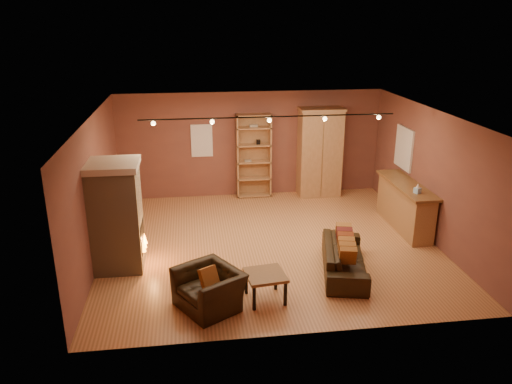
{
  "coord_description": "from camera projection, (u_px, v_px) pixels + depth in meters",
  "views": [
    {
      "loc": [
        -1.6,
        -9.62,
        4.62
      ],
      "look_at": [
        -0.27,
        0.2,
        1.13
      ],
      "focal_mm": 35.0,
      "sensor_mm": 36.0,
      "label": 1
    }
  ],
  "objects": [
    {
      "name": "armchair",
      "position": [
        209.0,
        283.0,
        8.26
      ],
      "size": [
        1.12,
        1.24,
        0.91
      ],
      "rotation": [
        0.0,
        0.0,
        -1.02
      ],
      "color": "black",
      "rests_on": "floor"
    },
    {
      "name": "bar_counter",
      "position": [
        405.0,
        206.0,
        11.39
      ],
      "size": [
        0.6,
        2.23,
        1.07
      ],
      "color": "#AB7D4E",
      "rests_on": "floor"
    },
    {
      "name": "left_wall",
      "position": [
        95.0,
        190.0,
        9.82
      ],
      "size": [
        0.02,
        6.5,
        2.8
      ],
      "primitive_type": "cube",
      "color": "brown",
      "rests_on": "floor"
    },
    {
      "name": "right_window",
      "position": [
        404.0,
        148.0,
        11.93
      ],
      "size": [
        0.05,
        0.9,
        1.0
      ],
      "primitive_type": "cube",
      "color": "white",
      "rests_on": "right_wall"
    },
    {
      "name": "tissue_box",
      "position": [
        418.0,
        189.0,
        10.6
      ],
      "size": [
        0.17,
        0.17,
        0.23
      ],
      "rotation": [
        0.0,
        0.0,
        0.44
      ],
      "color": "#90BEE7",
      "rests_on": "bar_counter"
    },
    {
      "name": "fireplace",
      "position": [
        117.0,
        216.0,
        9.43
      ],
      "size": [
        1.01,
        0.98,
        2.12
      ],
      "color": "tan",
      "rests_on": "floor"
    },
    {
      "name": "armoire",
      "position": [
        320.0,
        152.0,
        13.32
      ],
      "size": [
        1.17,
        0.67,
        2.39
      ],
      "color": "tan",
      "rests_on": "floor"
    },
    {
      "name": "back_window",
      "position": [
        202.0,
        141.0,
        13.07
      ],
      "size": [
        0.56,
        0.04,
        0.86
      ],
      "primitive_type": "cube",
      "color": "white",
      "rests_on": "back_wall"
    },
    {
      "name": "floor",
      "position": [
        270.0,
        244.0,
        10.73
      ],
      "size": [
        7.0,
        7.0,
        0.0
      ],
      "primitive_type": "plane",
      "color": "#AB6A3C",
      "rests_on": "ground"
    },
    {
      "name": "ceiling",
      "position": [
        271.0,
        115.0,
        9.8
      ],
      "size": [
        7.0,
        7.0,
        0.0
      ],
      "primitive_type": "plane",
      "rotation": [
        3.14,
        0.0,
        0.0
      ],
      "color": "brown",
      "rests_on": "back_wall"
    },
    {
      "name": "loveseat",
      "position": [
        345.0,
        253.0,
        9.43
      ],
      "size": [
        0.99,
        2.03,
        0.8
      ],
      "rotation": [
        0.0,
        0.0,
        1.35
      ],
      "color": "black",
      "rests_on": "floor"
    },
    {
      "name": "coffee_table",
      "position": [
        265.0,
        277.0,
        8.5
      ],
      "size": [
        0.73,
        0.73,
        0.49
      ],
      "rotation": [
        0.0,
        0.0,
        0.13
      ],
      "color": "brown",
      "rests_on": "floor"
    },
    {
      "name": "bookcase",
      "position": [
        253.0,
        155.0,
        13.29
      ],
      "size": [
        0.92,
        0.36,
        2.24
      ],
      "color": "tan",
      "rests_on": "floor"
    },
    {
      "name": "right_wall",
      "position": [
        431.0,
        175.0,
        10.71
      ],
      "size": [
        0.02,
        6.5,
        2.8
      ],
      "primitive_type": "cube",
      "color": "brown",
      "rests_on": "floor"
    },
    {
      "name": "track_rail",
      "position": [
        269.0,
        118.0,
        10.02
      ],
      "size": [
        5.2,
        0.09,
        0.13
      ],
      "color": "black",
      "rests_on": "ceiling"
    },
    {
      "name": "back_wall",
      "position": [
        251.0,
        144.0,
        13.3
      ],
      "size": [
        7.0,
        0.02,
        2.8
      ],
      "primitive_type": "cube",
      "color": "brown",
      "rests_on": "floor"
    }
  ]
}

